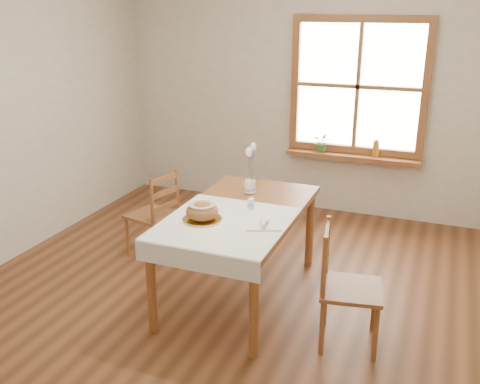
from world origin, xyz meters
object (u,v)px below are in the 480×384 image
at_px(chair_right, 351,287).
at_px(flower_vase, 250,187).
at_px(dining_table, 240,220).
at_px(bread_plate, 202,219).
at_px(chair_left, 152,214).

height_order(chair_right, flower_vase, chair_right).
relative_size(dining_table, chair_right, 1.81).
height_order(bread_plate, flower_vase, flower_vase).
relative_size(chair_right, bread_plate, 3.12).
height_order(dining_table, bread_plate, bread_plate).
relative_size(dining_table, flower_vase, 14.91).
xyz_separation_m(dining_table, bread_plate, (-0.17, -0.32, 0.10)).
distance_m(chair_left, flower_vase, 1.05).
bearing_deg(dining_table, bread_plate, -118.52).
relative_size(chair_left, bread_plate, 2.98).
bearing_deg(dining_table, chair_left, 159.62).
xyz_separation_m(dining_table, flower_vase, (-0.07, 0.40, 0.14)).
bearing_deg(bread_plate, chair_left, 140.81).
xyz_separation_m(chair_right, flower_vase, (-1.03, 0.75, 0.36)).
relative_size(dining_table, bread_plate, 5.63).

